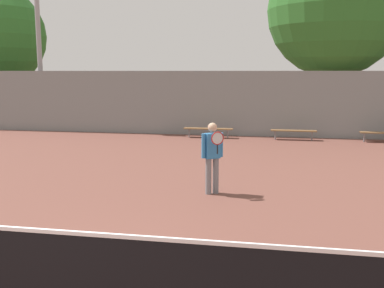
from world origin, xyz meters
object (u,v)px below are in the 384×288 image
at_px(tennis_net, 36,266).
at_px(bench_courtside_far, 208,129).
at_px(tennis_player, 212,154).
at_px(bench_by_gate, 294,131).
at_px(bench_adjacent_court, 382,133).
at_px(light_pole_near_left, 37,3).
at_px(tree_dark_dense, 335,10).

relative_size(tennis_net, bench_courtside_far, 5.50).
relative_size(tennis_net, tennis_player, 6.95).
relative_size(tennis_net, bench_by_gate, 6.22).
bearing_deg(bench_adjacent_court, tennis_player, -122.51).
bearing_deg(bench_adjacent_court, bench_by_gate, 180.00).
relative_size(tennis_player, bench_courtside_far, 0.79).
bearing_deg(tennis_player, tennis_net, -137.14).
xyz_separation_m(tennis_player, bench_adjacent_court, (5.77, 9.05, -0.59)).
distance_m(tennis_net, bench_by_gate, 15.03).
xyz_separation_m(tennis_net, bench_by_gate, (3.65, 14.58, -0.13)).
distance_m(bench_courtside_far, bench_adjacent_court, 7.21).
bearing_deg(bench_courtside_far, tennis_net, -89.92).
xyz_separation_m(light_pole_near_left, tree_dark_dense, (14.12, 1.49, -0.46)).
height_order(bench_courtside_far, bench_adjacent_court, same).
height_order(bench_adjacent_court, bench_by_gate, same).
bearing_deg(tennis_player, bench_courtside_far, 66.36).
xyz_separation_m(bench_courtside_far, bench_by_gate, (3.67, -0.00, -0.00)).
bearing_deg(tennis_player, bench_adjacent_court, 24.80).
distance_m(tennis_player, tree_dark_dense, 13.49).
bearing_deg(tree_dark_dense, light_pole_near_left, -173.98).
bearing_deg(bench_courtside_far, light_pole_near_left, 170.57).
distance_m(tennis_net, tennis_player, 5.72).
distance_m(bench_adjacent_court, tree_dark_dense, 6.32).
bearing_deg(bench_by_gate, tree_dark_dense, 58.48).
xyz_separation_m(tennis_player, tree_dark_dense, (4.02, 11.98, 4.73)).
xyz_separation_m(tennis_player, light_pole_near_left, (-10.10, 10.49, 5.19)).
relative_size(tennis_net, light_pole_near_left, 1.14).
distance_m(bench_by_gate, tree_dark_dense, 6.33).
xyz_separation_m(tennis_net, bench_courtside_far, (-0.02, 14.58, -0.12)).
bearing_deg(bench_by_gate, tennis_net, -104.04).
relative_size(bench_courtside_far, bench_adjacent_court, 1.27).
distance_m(light_pole_near_left, tree_dark_dense, 14.21).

